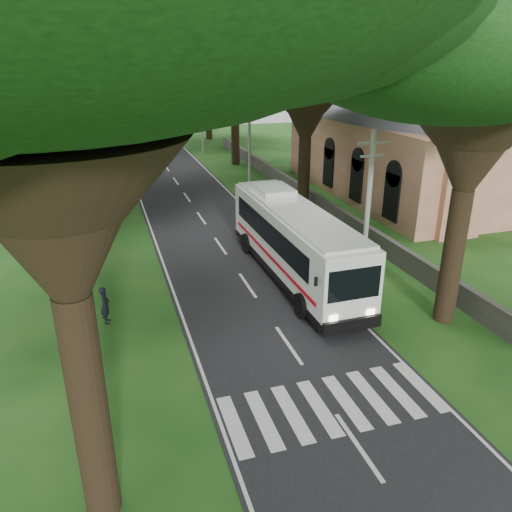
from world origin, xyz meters
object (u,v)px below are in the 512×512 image
at_px(distant_car_b, 130,146).
at_px(distant_car_c, 164,129).
at_px(pole_near, 368,210).
at_px(pole_mid, 249,144).
at_px(coach_bus, 294,240).
at_px(pedestrian, 105,305).
at_px(church, 409,136).
at_px(pole_far, 202,117).

relative_size(distant_car_b, distant_car_c, 0.90).
xyz_separation_m(pole_near, pole_mid, (0.00, 20.00, 0.00)).
xyz_separation_m(coach_bus, pedestrian, (-9.79, -2.26, -1.19)).
bearing_deg(pole_near, distant_car_c, 92.52).
bearing_deg(pole_mid, coach_bus, -99.08).
xyz_separation_m(pole_mid, distant_car_c, (-2.50, 36.88, -3.44)).
bearing_deg(distant_car_c, pole_near, 101.40).
height_order(church, pedestrian, church).
bearing_deg(coach_bus, pole_mid, 80.16).
bearing_deg(pole_far, pedestrian, -107.56).
xyz_separation_m(distant_car_b, distant_car_c, (6.00, 14.21, -0.01)).
relative_size(pole_mid, pole_far, 1.00).
height_order(pole_near, coach_bus, pole_near).
height_order(pole_mid, coach_bus, pole_mid).
distance_m(pole_near, pole_mid, 20.00).
bearing_deg(pedestrian, distant_car_c, -3.46).
bearing_deg(pedestrian, church, -51.80).
bearing_deg(church, distant_car_b, 127.57).
bearing_deg(coach_bus, pedestrian, -167.78).
height_order(pole_near, pole_mid, same).
distance_m(pole_near, coach_bus, 4.29).
bearing_deg(pedestrian, pole_mid, -25.84).
bearing_deg(distant_car_c, distant_car_b, 75.98).
relative_size(distant_car_c, pedestrian, 2.80).
distance_m(pole_mid, distant_car_c, 37.12).
relative_size(coach_bus, distant_car_c, 2.66).
xyz_separation_m(church, pedestrian, (-24.95, -15.32, -4.03)).
height_order(pole_mid, distant_car_b, pole_mid).
height_order(distant_car_b, distant_car_c, distant_car_b).
distance_m(coach_bus, pedestrian, 10.12).
bearing_deg(distant_car_c, church, 118.66).
distance_m(pole_near, pedestrian, 13.02).
bearing_deg(pole_near, distant_car_b, 101.27).
bearing_deg(distant_car_b, pole_near, -74.49).
distance_m(pole_near, distant_car_b, 43.64).
bearing_deg(pole_mid, pole_near, -90.00).
xyz_separation_m(coach_bus, distant_car_c, (0.30, 54.40, -1.33)).
bearing_deg(coach_bus, church, 40.00).
bearing_deg(church, pole_mid, 160.19).
distance_m(distant_car_c, pedestrian, 57.55).
height_order(pole_far, pedestrian, pole_far).
distance_m(pole_far, pedestrian, 41.85).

